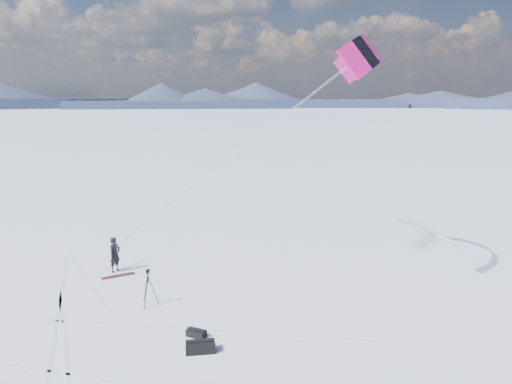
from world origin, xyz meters
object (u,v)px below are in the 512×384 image
(snowboard, at_px, (118,276))
(gear_bag_a, at_px, (200,347))
(snowkiter, at_px, (116,271))
(tripod, at_px, (148,282))
(gear_bag_b, at_px, (196,333))

(snowboard, height_order, gear_bag_a, gear_bag_a)
(snowkiter, distance_m, gear_bag_a, 8.79)
(tripod, distance_m, gear_bag_b, 3.43)
(tripod, bearing_deg, gear_bag_b, -64.65)
(snowboard, height_order, tripod, tripod)
(snowboard, bearing_deg, tripod, -86.79)
(snowkiter, height_order, snowboard, snowkiter)
(gear_bag_a, height_order, gear_bag_b, gear_bag_a)
(snowkiter, xyz_separation_m, gear_bag_b, (5.96, -5.03, 0.13))
(snowboard, bearing_deg, gear_bag_b, -83.63)
(snowkiter, relative_size, tripod, 1.11)
(tripod, relative_size, gear_bag_b, 2.07)
(snowkiter, distance_m, gear_bag_b, 7.79)
(snowkiter, xyz_separation_m, tripod, (3.24, -3.09, 0.94))
(tripod, bearing_deg, snowboard, 108.60)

